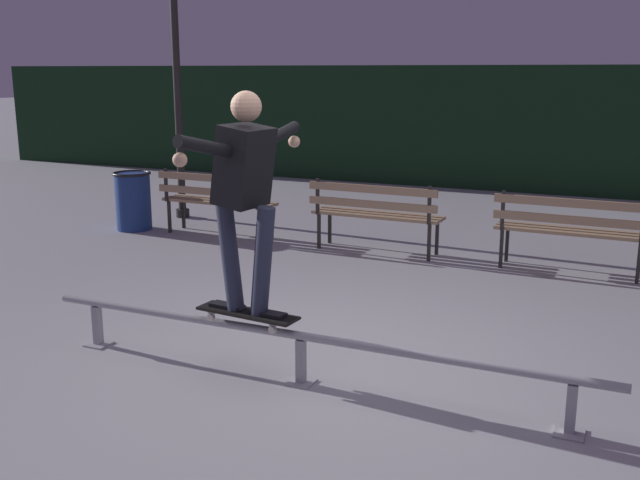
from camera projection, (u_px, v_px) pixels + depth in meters
The scene contains 10 objects.
ground_plane at pixel (318, 368), 5.41m from camera, with size 90.00×90.00×0.00m, color #99999E.
hedge_backdrop at pixel (526, 128), 13.43m from camera, with size 24.00×1.20×2.25m, color black.
grind_rail at pixel (301, 343), 5.08m from camera, with size 4.26×0.18×0.38m.
skateboard at pixel (247, 314), 5.22m from camera, with size 0.80×0.27×0.09m.
skateboarder at pixel (245, 184), 5.00m from camera, with size 0.63×1.40×1.56m.
park_bench_leftmost at pixel (216, 197), 9.58m from camera, with size 1.61×0.45×0.88m.
park_bench_left_center at pixel (375, 210), 8.69m from camera, with size 1.61×0.45×0.88m.
park_bench_right_center at pixel (571, 225), 7.80m from camera, with size 1.61×0.45×0.88m.
lamp_post_left at pixel (175, 47), 10.42m from camera, with size 0.32×0.32×3.90m.
trash_can at pixel (133, 200), 10.04m from camera, with size 0.52×0.52×0.80m.
Camera 1 is at (2.08, -4.60, 2.16)m, focal length 40.92 mm.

